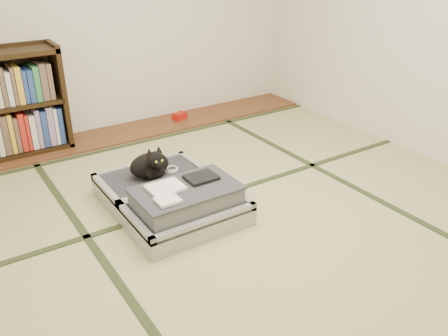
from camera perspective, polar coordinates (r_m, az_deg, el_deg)
floor at (r=3.34m, az=2.60°, el=-6.27°), size 4.50×4.50×0.00m
wood_strip at (r=4.92m, az=-11.13°, el=4.34°), size 4.00×0.50×0.02m
red_item at (r=5.16m, az=-5.35°, el=6.26°), size 0.17×0.13×0.07m
room_shell at (r=2.85m, az=3.21°, el=19.54°), size 4.50×4.50×4.50m
tatami_borders at (r=3.69m, az=-1.88°, el=-2.81°), size 4.00×4.50×0.01m
suitcase at (r=3.40m, az=-6.22°, el=-3.58°), size 0.79×1.05×0.31m
cat at (r=3.56m, az=-8.76°, el=0.33°), size 0.35×0.35×0.28m
cable_coil at (r=3.70m, az=-6.34°, el=-0.15°), size 0.11×0.11×0.03m
hanger at (r=3.78m, az=-5.78°, el=-2.17°), size 0.43×0.27×0.01m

